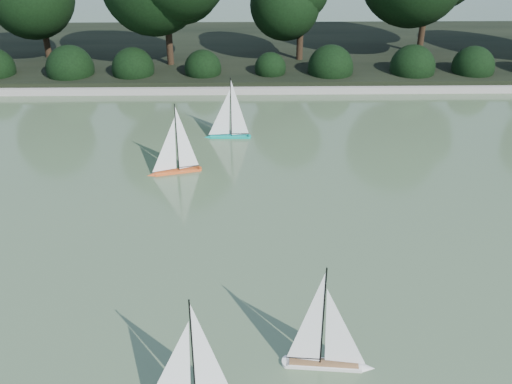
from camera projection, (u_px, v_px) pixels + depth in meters
ground at (296, 295)px, 8.12m from camera, size 80.00×80.00×0.00m
pond_coping at (271, 90)px, 16.00m from camera, size 40.00×0.35×0.18m
far_bank at (266, 51)px, 19.49m from camera, size 40.00×8.00×0.30m
shrub_hedge at (270, 68)px, 16.62m from camera, size 29.10×1.10×1.10m
sailboat_white_b at (332, 351)px, 6.82m from camera, size 1.14×0.29×1.55m
sailboat_orange at (172, 162)px, 11.47m from camera, size 1.12×0.44×1.54m
sailboat_teal at (226, 128)px, 13.10m from camera, size 1.10×0.20×1.51m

